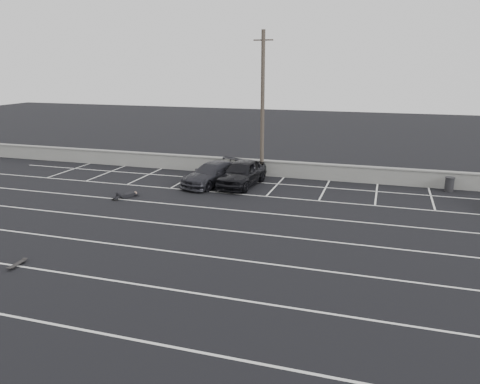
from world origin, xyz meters
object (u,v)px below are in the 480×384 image
(trash_bin, at_px, (449,184))
(person, at_px, (129,193))
(car_right, at_px, (213,174))
(skateboard, at_px, (17,264))
(utility_pole, at_px, (263,106))
(car_left, at_px, (242,173))

(trash_bin, relative_size, person, 0.39)
(car_right, distance_m, skateboard, 13.90)
(person, distance_m, skateboard, 9.66)
(person, height_order, skateboard, person)
(car_right, distance_m, person, 5.39)
(trash_bin, bearing_deg, utility_pole, -179.53)
(utility_pole, bearing_deg, car_left, -106.61)
(car_left, bearing_deg, trash_bin, 16.43)
(trash_bin, bearing_deg, person, -159.17)
(utility_pole, bearing_deg, skateboard, -107.77)
(skateboard, bearing_deg, trash_bin, 40.55)
(car_right, relative_size, trash_bin, 5.50)
(car_left, distance_m, car_right, 1.85)
(utility_pole, height_order, trash_bin, utility_pole)
(car_left, relative_size, utility_pole, 0.50)
(car_left, relative_size, car_right, 0.99)
(car_left, height_order, skateboard, car_left)
(car_left, bearing_deg, utility_pole, 78.92)
(car_left, relative_size, person, 2.11)
(trash_bin, xyz_separation_m, person, (-17.51, -6.66, -0.23))
(person, relative_size, skateboard, 2.75)
(skateboard, bearing_deg, person, 91.33)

